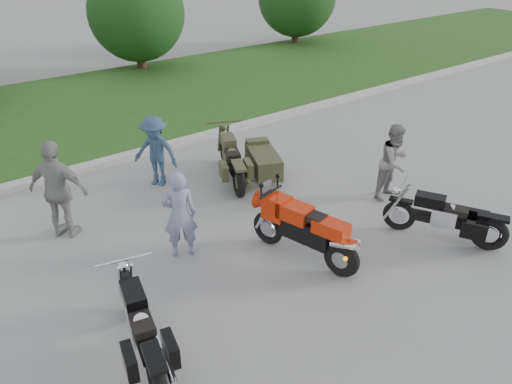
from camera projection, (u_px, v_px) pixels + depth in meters
ground at (289, 280)px, 8.06m from camera, size 80.00×80.00×0.00m
curb at (129, 156)px, 12.23m from camera, size 60.00×0.30×0.15m
grass_strip at (71, 112)px, 15.14m from camera, size 60.00×8.00×0.14m
tree_mid_right at (136, 13)px, 18.63m from camera, size 3.60×3.60×4.00m
sportbike_red at (306, 229)px, 8.30m from camera, size 0.73×2.11×1.02m
cruiser_left at (143, 333)px, 6.41m from camera, size 0.65×2.20×0.86m
cruiser_right at (449, 220)px, 8.90m from camera, size 1.13×1.99×0.84m
cruiser_sidecar at (250, 162)px, 11.09m from camera, size 1.69×2.22×0.91m
person_stripe at (180, 215)px, 8.34m from camera, size 0.68×0.59×1.58m
person_grey at (394, 162)px, 10.19m from camera, size 0.84×0.68×1.60m
person_denim at (155, 151)px, 10.70m from camera, size 1.05×1.16×1.57m
person_back at (59, 190)px, 8.81m from camera, size 1.07×1.11×1.86m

